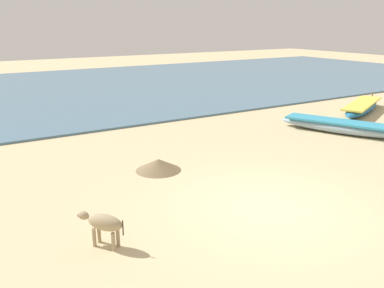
# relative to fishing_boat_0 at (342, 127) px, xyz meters

# --- Properties ---
(ground) EXTENTS (80.00, 80.00, 0.00)m
(ground) POSITION_rel_fishing_boat_0_xyz_m (-6.34, -3.34, -0.24)
(ground) COLOR #CCB789
(sea_water) EXTENTS (60.00, 20.00, 0.08)m
(sea_water) POSITION_rel_fishing_boat_0_xyz_m (-6.34, 14.70, -0.20)
(sea_water) COLOR slate
(sea_water) RESTS_ON ground
(fishing_boat_0) EXTENTS (2.67, 4.44, 0.64)m
(fishing_boat_0) POSITION_rel_fishing_boat_0_xyz_m (0.00, 0.00, 0.00)
(fishing_boat_0) COLOR #8CA5B7
(fishing_boat_0) RESTS_ON ground
(fishing_boat_3) EXTENTS (4.42, 2.65, 0.63)m
(fishing_boat_3) POSITION_rel_fishing_boat_0_xyz_m (3.65, 1.90, -0.01)
(fishing_boat_3) COLOR #1E669E
(fishing_boat_3) RESTS_ON ground
(calf_near_dun) EXTENTS (0.70, 0.85, 0.61)m
(calf_near_dun) POSITION_rel_fishing_boat_0_xyz_m (-9.90, -2.98, 0.20)
(calf_near_dun) COLOR tan
(calf_near_dun) RESTS_ON ground
(debris_pile_0) EXTENTS (1.65, 1.65, 0.32)m
(debris_pile_0) POSITION_rel_fishing_boat_0_xyz_m (-7.33, -0.02, -0.08)
(debris_pile_0) COLOR #7A6647
(debris_pile_0) RESTS_ON ground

